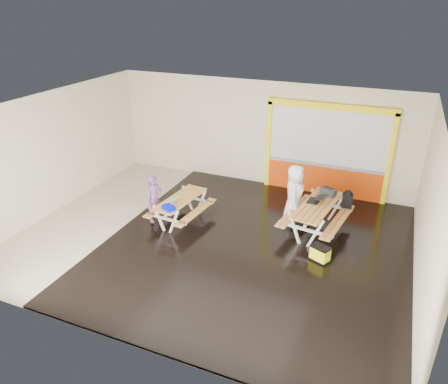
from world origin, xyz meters
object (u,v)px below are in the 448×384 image
at_px(backpack, 347,199).
at_px(blue_pouch, 169,208).
at_px(person_left, 154,199).
at_px(toolbox, 328,192).
at_px(fluke_bag, 320,254).
at_px(laptop_right, 316,200).
at_px(picnic_table_right, 317,211).
at_px(laptop_left, 172,200).
at_px(person_right, 294,194).
at_px(picnic_table_left, 181,204).
at_px(dark_case, 299,223).

bearing_deg(backpack, blue_pouch, -151.25).
height_order(person_left, blue_pouch, person_left).
height_order(toolbox, backpack, toolbox).
bearing_deg(fluke_bag, laptop_right, 107.17).
relative_size(laptop_right, backpack, 1.04).
xyz_separation_m(picnic_table_right, laptop_left, (-3.76, -1.14, 0.14)).
relative_size(person_right, toolbox, 3.55).
distance_m(picnic_table_left, person_left, 0.75).
bearing_deg(laptop_left, picnic_table_left, 66.18).
xyz_separation_m(laptop_left, blue_pouch, (0.14, -0.46, 0.00)).
height_order(picnic_table_left, person_left, person_left).
distance_m(blue_pouch, toolbox, 4.40).
bearing_deg(person_left, picnic_table_left, -36.85).
xyz_separation_m(dark_case, fluke_bag, (0.88, -1.49, 0.10)).
relative_size(picnic_table_left, laptop_left, 5.37).
height_order(person_left, dark_case, person_left).
relative_size(person_right, dark_case, 3.57).
bearing_deg(person_right, person_left, 103.79).
bearing_deg(dark_case, picnic_table_left, -162.38).
bearing_deg(blue_pouch, picnic_table_left, 92.52).
distance_m(toolbox, backpack, 0.56).
bearing_deg(person_left, laptop_right, -47.85).
distance_m(blue_pouch, fluke_bag, 4.06).
bearing_deg(backpack, dark_case, -151.03).
relative_size(person_right, laptop_right, 3.44).
relative_size(person_left, person_right, 0.80).
relative_size(picnic_table_left, backpack, 4.15).
bearing_deg(blue_pouch, backpack, 28.75).
distance_m(laptop_right, dark_case, 0.88).
bearing_deg(picnic_table_right, person_left, -163.83).
bearing_deg(fluke_bag, person_left, 178.40).
bearing_deg(person_right, fluke_bag, -155.82).
height_order(person_right, laptop_left, person_right).
height_order(picnic_table_left, picnic_table_right, picnic_table_right).
relative_size(person_right, backpack, 3.57).
distance_m(laptop_left, toolbox, 4.32).
bearing_deg(person_right, laptop_left, 105.69).
distance_m(laptop_left, blue_pouch, 0.48).
distance_m(toolbox, dark_case, 1.18).
bearing_deg(fluke_bag, toolbox, 96.84).
height_order(blue_pouch, fluke_bag, blue_pouch).
height_order(person_left, person_right, person_right).
xyz_separation_m(laptop_left, dark_case, (3.28, 1.26, -0.66)).
distance_m(picnic_table_right, toolbox, 0.76).
distance_m(picnic_table_right, dark_case, 0.72).
bearing_deg(backpack, person_left, -158.03).
distance_m(person_left, toolbox, 4.83).
distance_m(toolbox, fluke_bag, 2.18).
xyz_separation_m(backpack, dark_case, (-1.16, -0.64, -0.65)).
height_order(blue_pouch, toolbox, toolbox).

